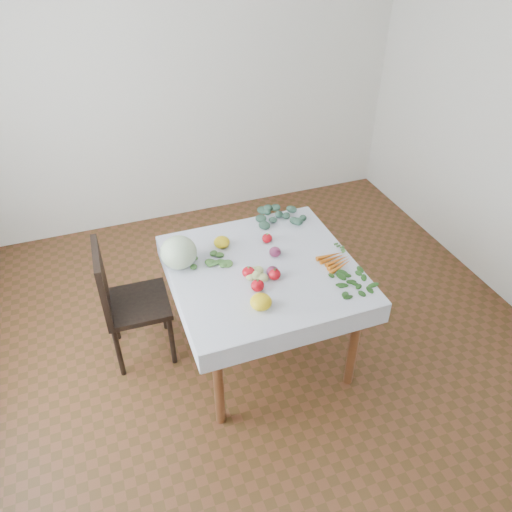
{
  "coord_description": "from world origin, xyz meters",
  "views": [
    {
      "loc": [
        -0.87,
        -2.25,
        2.66
      ],
      "look_at": [
        -0.03,
        0.04,
        0.82
      ],
      "focal_mm": 35.0,
      "sensor_mm": 36.0,
      "label": 1
    }
  ],
  "objects": [
    {
      "name": "tablecloth",
      "position": [
        0.0,
        0.0,
        0.75
      ],
      "size": [
        1.12,
        1.12,
        0.01
      ],
      "primitive_type": "cube",
      "color": "white",
      "rests_on": "table"
    },
    {
      "name": "tomato_d",
      "position": [
        0.02,
        -0.13,
        0.79
      ],
      "size": [
        0.09,
        0.09,
        0.06
      ],
      "primitive_type": "ellipsoid",
      "rotation": [
        0.0,
        0.0,
        -0.19
      ],
      "color": "#B40C16",
      "rests_on": "tablecloth"
    },
    {
      "name": "carrot_bunch",
      "position": [
        0.44,
        -0.11,
        0.77
      ],
      "size": [
        0.19,
        0.19,
        0.03
      ],
      "color": "orange",
      "rests_on": "tablecloth"
    },
    {
      "name": "heirloom_back",
      "position": [
        -0.18,
        0.29,
        0.79
      ],
      "size": [
        0.13,
        0.13,
        0.07
      ],
      "primitive_type": "ellipsoid",
      "rotation": [
        0.0,
        0.0,
        -0.25
      ],
      "color": "yellow",
      "rests_on": "tablecloth"
    },
    {
      "name": "cabbage",
      "position": [
        -0.48,
        0.19,
        0.86
      ],
      "size": [
        0.29,
        0.29,
        0.2
      ],
      "primitive_type": "ellipsoid",
      "rotation": [
        0.0,
        0.0,
        0.38
      ],
      "color": "#B3C9A8",
      "rests_on": "tablecloth"
    },
    {
      "name": "tomatillo_cluster",
      "position": [
        -0.08,
        -0.07,
        0.78
      ],
      "size": [
        0.13,
        0.12,
        0.05
      ],
      "color": "#C2CB75",
      "rests_on": "tablecloth"
    },
    {
      "name": "onion_b",
      "position": [
        0.02,
        -0.1,
        0.79
      ],
      "size": [
        0.08,
        0.08,
        0.06
      ],
      "primitive_type": "ellipsoid",
      "rotation": [
        0.0,
        0.0,
        -0.05
      ],
      "color": "#621C42",
      "rests_on": "tablecloth"
    },
    {
      "name": "chair",
      "position": [
        -0.86,
        0.3,
        0.52
      ],
      "size": [
        0.42,
        0.42,
        0.9
      ],
      "color": "black",
      "rests_on": "ground"
    },
    {
      "name": "onion_a",
      "position": [
        0.11,
        0.08,
        0.79
      ],
      "size": [
        0.09,
        0.09,
        0.06
      ],
      "primitive_type": "ellipsoid",
      "rotation": [
        0.0,
        0.0,
        0.25
      ],
      "color": "#621C42",
      "rests_on": "tablecloth"
    },
    {
      "name": "back_wall",
      "position": [
        0.0,
        2.0,
        1.35
      ],
      "size": [
        4.0,
        0.04,
        2.7
      ],
      "primitive_type": "cube",
      "color": "white",
      "rests_on": "ground"
    },
    {
      "name": "dill_bunch",
      "position": [
        -0.31,
        0.15,
        0.77
      ],
      "size": [
        0.21,
        0.2,
        0.02
      ],
      "color": "#437636",
      "rests_on": "tablecloth"
    },
    {
      "name": "heirloom_front",
      "position": [
        -0.14,
        -0.34,
        0.8
      ],
      "size": [
        0.13,
        0.13,
        0.09
      ],
      "primitive_type": "ellipsoid",
      "rotation": [
        0.0,
        0.0,
        0.1
      ],
      "color": "yellow",
      "rests_on": "tablecloth"
    },
    {
      "name": "tomato_a",
      "position": [
        -0.12,
        -0.06,
        0.79
      ],
      "size": [
        0.09,
        0.09,
        0.07
      ],
      "primitive_type": "ellipsoid",
      "rotation": [
        0.0,
        0.0,
        0.24
      ],
      "color": "#B40C16",
      "rests_on": "tablecloth"
    },
    {
      "name": "tomato_c",
      "position": [
        -0.11,
        -0.19,
        0.79
      ],
      "size": [
        0.08,
        0.08,
        0.07
      ],
      "primitive_type": "ellipsoid",
      "rotation": [
        0.0,
        0.0,
        0.04
      ],
      "color": "#B40C16",
      "rests_on": "tablecloth"
    },
    {
      "name": "table",
      "position": [
        0.0,
        0.0,
        0.65
      ],
      "size": [
        1.0,
        1.0,
        0.75
      ],
      "color": "brown",
      "rests_on": "ground"
    },
    {
      "name": "kale_bunch",
      "position": [
        0.3,
        0.48,
        0.78
      ],
      "size": [
        0.28,
        0.26,
        0.04
      ],
      "color": "#3A5F4E",
      "rests_on": "tablecloth"
    },
    {
      "name": "basil_bunch",
      "position": [
        0.42,
        -0.33,
        0.76
      ],
      "size": [
        0.26,
        0.22,
        0.01
      ],
      "color": "#224916",
      "rests_on": "tablecloth"
    },
    {
      "name": "tomato_b",
      "position": [
        0.12,
        0.24,
        0.79
      ],
      "size": [
        0.09,
        0.09,
        0.06
      ],
      "primitive_type": "ellipsoid",
      "rotation": [
        0.0,
        0.0,
        0.33
      ],
      "color": "#B40C16",
      "rests_on": "tablecloth"
    },
    {
      "name": "ground",
      "position": [
        0.0,
        0.0,
        0.0
      ],
      "size": [
        4.0,
        4.0,
        0.0
      ],
      "primitive_type": "plane",
      "color": "brown"
    }
  ]
}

